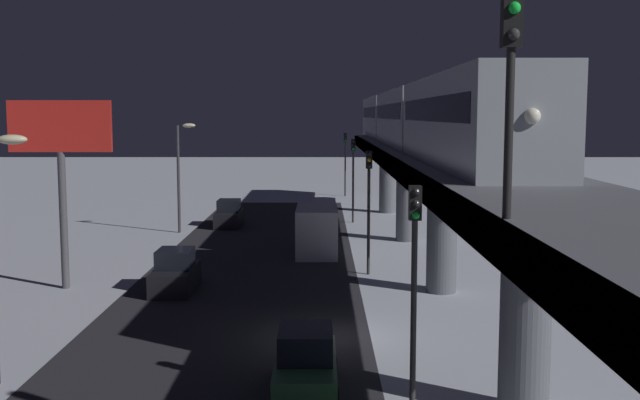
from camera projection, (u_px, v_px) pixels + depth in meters
The scene contains 15 objects.
ground_plane at pixel (331, 337), 28.09m from camera, with size 240.00×240.00×0.00m, color silver.
avenue_asphalt at pixel (223, 336), 28.10m from camera, with size 11.00×86.44×0.01m, color #28282D.
elevated_railway at pixel (472, 192), 27.48m from camera, with size 5.00×86.44×6.32m.
subway_train at pixel (410, 117), 47.46m from camera, with size 2.94×55.47×3.40m.
rail_signal at pixel (511, 69), 13.55m from camera, with size 0.36×0.41×4.00m.
sedan_green at pixel (306, 367), 22.32m from camera, with size 1.91×4.49×1.97m.
sedan_black_2 at pixel (175, 274), 35.40m from camera, with size 1.80×4.04×1.97m.
sedan_black_3 at pixel (229, 215), 56.02m from camera, with size 1.80×4.34×1.97m.
box_truck at pixel (317, 229), 45.58m from camera, with size 2.40×7.40×2.80m.
traffic_light_near at pixel (414, 269), 19.76m from camera, with size 0.32×0.44×6.40m.
traffic_light_mid at pixel (369, 194), 38.60m from camera, with size 0.32×0.44×6.40m.
traffic_light_far at pixel (353, 168), 57.44m from camera, with size 0.32×0.44×6.40m.
traffic_light_distant at pixel (345, 155), 76.29m from camera, with size 0.32×0.44×6.40m.
commercial_billboard at pixel (61, 145), 35.20m from camera, with size 4.80×0.36×8.90m.
street_lamp_far at pixel (181, 164), 52.41m from camera, with size 1.35×0.44×7.65m.
Camera 1 is at (0.36, 27.34, 8.22)m, focal length 42.34 mm.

